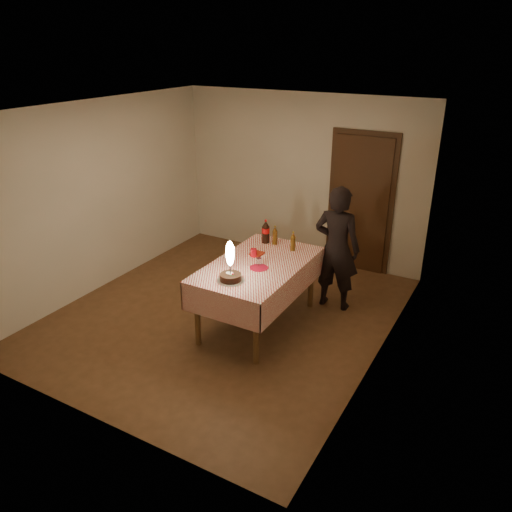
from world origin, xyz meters
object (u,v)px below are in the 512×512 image
(clear_cup, at_px, (259,262))
(photographer, at_px, (337,248))
(cola_bottle, at_px, (266,232))
(red_plate, at_px, (259,268))
(red_cup, at_px, (254,253))
(amber_bottle_left, at_px, (275,236))
(birthday_cake, at_px, (230,269))
(dining_table, at_px, (258,272))
(amber_bottle_right, at_px, (293,242))

(clear_cup, distance_m, photographer, 1.13)
(clear_cup, relative_size, cola_bottle, 0.28)
(photographer, bearing_deg, red_plate, -119.59)
(red_cup, bearing_deg, amber_bottle_left, 85.21)
(cola_bottle, height_order, photographer, photographer)
(clear_cup, bearing_deg, photographer, 56.81)
(red_plate, height_order, red_cup, red_cup)
(birthday_cake, distance_m, photographer, 1.62)
(birthday_cake, xyz_separation_m, photographer, (0.70, 1.46, -0.14))
(red_cup, bearing_deg, dining_table, -46.48)
(red_cup, height_order, clear_cup, red_cup)
(dining_table, relative_size, amber_bottle_right, 6.75)
(birthday_cake, bearing_deg, dining_table, 85.50)
(dining_table, xyz_separation_m, photographer, (0.65, 0.91, 0.11))
(clear_cup, height_order, amber_bottle_left, amber_bottle_left)
(clear_cup, bearing_deg, amber_bottle_right, 75.62)
(red_plate, bearing_deg, amber_bottle_right, 80.36)
(amber_bottle_left, bearing_deg, amber_bottle_right, -14.55)
(dining_table, bearing_deg, photographer, 54.43)
(dining_table, relative_size, birthday_cake, 3.64)
(amber_bottle_left, bearing_deg, cola_bottle, -175.62)
(red_cup, bearing_deg, amber_bottle_right, 50.68)
(amber_bottle_right, height_order, photographer, photographer)
(amber_bottle_left, bearing_deg, birthday_cake, -86.87)
(red_cup, bearing_deg, birthday_cake, -81.46)
(dining_table, height_order, red_cup, red_cup)
(amber_bottle_right, bearing_deg, red_cup, -129.32)
(red_cup, distance_m, amber_bottle_left, 0.50)
(red_plate, xyz_separation_m, amber_bottle_left, (-0.18, 0.76, 0.11))
(red_plate, height_order, photographer, photographer)
(dining_table, distance_m, clear_cup, 0.16)
(red_plate, distance_m, amber_bottle_right, 0.70)
(red_cup, xyz_separation_m, amber_bottle_right, (0.34, 0.41, 0.07))
(red_cup, xyz_separation_m, cola_bottle, (-0.09, 0.48, 0.10))
(dining_table, height_order, red_plate, red_plate)
(birthday_cake, bearing_deg, photographer, 64.57)
(amber_bottle_left, distance_m, photographer, 0.81)
(birthday_cake, distance_m, amber_bottle_left, 1.20)
(red_cup, relative_size, photographer, 0.06)
(cola_bottle, bearing_deg, red_plate, -67.22)
(red_cup, relative_size, amber_bottle_left, 0.39)
(red_plate, bearing_deg, photographer, 60.41)
(amber_bottle_right, bearing_deg, photographer, 36.37)
(amber_bottle_left, relative_size, photographer, 0.15)
(red_plate, distance_m, cola_bottle, 0.82)
(red_plate, xyz_separation_m, cola_bottle, (-0.31, 0.75, 0.15))
(dining_table, bearing_deg, amber_bottle_left, 99.56)
(red_cup, xyz_separation_m, photographer, (0.80, 0.75, -0.05))
(red_cup, bearing_deg, cola_bottle, 100.76)
(dining_table, distance_m, amber_bottle_right, 0.64)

